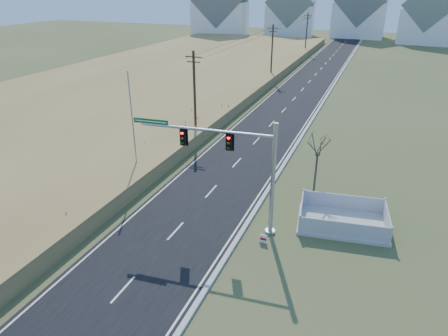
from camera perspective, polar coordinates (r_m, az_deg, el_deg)
ground at (r=28.52m, az=-5.05°, el=-6.97°), size 260.00×260.00×0.00m
road at (r=73.94m, az=12.70°, el=12.58°), size 8.00×180.00×0.06m
curb at (r=73.41m, az=15.96°, el=12.20°), size 0.30×180.00×0.18m
reed_marsh at (r=72.32m, az=-8.27°, el=13.16°), size 38.00×110.00×1.30m
utility_pole_near at (r=41.88m, az=-4.22°, el=10.53°), size 1.80×0.26×9.00m
utility_pole_mid at (r=69.61m, az=6.86°, el=16.16°), size 1.80×0.26×9.00m
utility_pole_far at (r=98.68m, az=11.71°, el=18.37°), size 1.80×0.26×9.00m
condo_nw at (r=131.31m, az=-0.52°, el=21.66°), size 17.69×13.38×19.05m
condo_nnw at (r=133.03m, az=9.47°, el=21.06°), size 14.93×11.17×17.03m
condo_n at (r=134.06m, az=18.81°, el=20.48°), size 15.27×10.20×18.54m
condo_ne at (r=126.11m, az=27.03°, el=18.63°), size 14.12×10.51×16.52m
traffic_signal_mast at (r=24.96m, az=2.81°, el=0.33°), size 9.56×1.20×7.63m
fence_enclosure at (r=28.59m, az=16.53°, el=-7.30°), size 6.40×4.81×1.35m
open_sign at (r=25.75m, az=5.63°, el=-10.04°), size 0.48×0.09×0.60m
flagpole at (r=33.65m, az=-12.74°, el=4.39°), size 0.40×0.40×8.97m
bare_tree at (r=30.20m, az=13.37°, el=3.33°), size 1.99×1.99×5.28m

